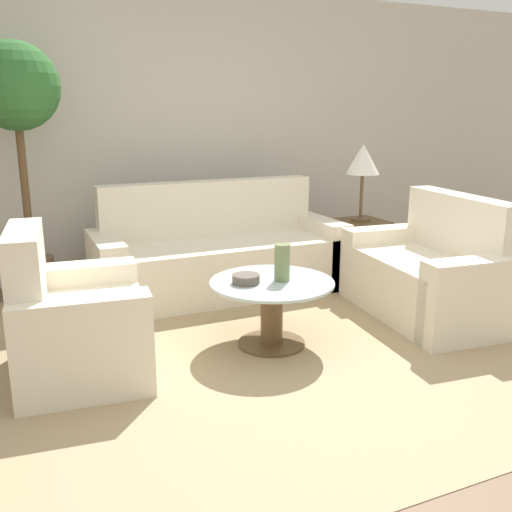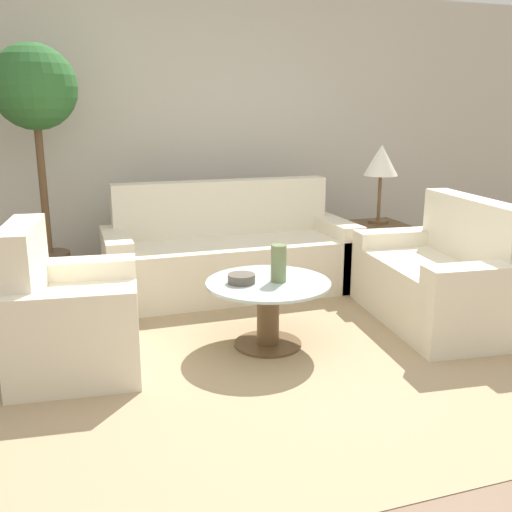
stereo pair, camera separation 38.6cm
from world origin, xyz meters
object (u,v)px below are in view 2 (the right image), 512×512
Objects in this scene: sofa_main at (230,256)px; coffee_table at (268,305)px; loveseat at (442,282)px; bowl at (241,279)px; vase at (279,263)px; armchair at (67,320)px; table_lamp at (381,163)px; potted_plant at (36,113)px.

sofa_main reaches higher than coffee_table.
loveseat is (1.27, -1.21, -0.00)m from sofa_main.
bowl is at bearing -102.19° from sofa_main.
bowl is at bearing 170.06° from vase.
vase is at bearing -88.84° from armchair.
vase is at bearing -9.94° from bowl.
armchair is at bearing -158.57° from table_lamp.
sofa_main is 3.01× the size of table_lamp.
loveseat is 1.97× the size of table_lamp.
coffee_table is 2.02m from table_lamp.
potted_plant is (-1.36, 1.54, 1.20)m from coffee_table.
armchair is 1.09m from bowl.
loveseat is 7.80× the size of bowl.
table_lamp is 2.88m from potted_plant.
armchair is 1.25m from coffee_table.
loveseat is 1.69× the size of coffee_table.
armchair reaches higher than coffee_table.
bowl reaches higher than coffee_table.
vase reaches higher than bowl.
loveseat is 5.66× the size of vase.
armchair is 1.88m from potted_plant.
vase is (-1.29, -0.06, 0.27)m from loveseat.
coffee_table is 4.61× the size of bowl.
table_lamp reaches higher than loveseat.
sofa_main is 1.53× the size of loveseat.
vase is (-1.40, -1.17, -0.50)m from table_lamp.
table_lamp is 3.96× the size of bowl.
coffee_table is at bearing -7.28° from bowl.
vase is at bearing -139.99° from table_lamp.
sofa_main is 1.26m from bowl.
potted_plant is at bearing -113.40° from loveseat.
sofa_main is at bearing 88.72° from vase.
table_lamp reaches higher than bowl.
table_lamp is (2.70, 1.06, 0.77)m from armchair.
coffee_table is at bearing -94.18° from sofa_main.
potted_plant is at bearing 10.74° from armchair.
loveseat is at bearing -85.21° from armchair.
bowl is (-0.24, 0.04, -0.09)m from vase.
vase is 0.26m from bowl.
potted_plant is 2.18m from bowl.
potted_plant is (-2.72, 1.51, 1.19)m from loveseat.
table_lamp is at bearing -62.55° from armchair.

